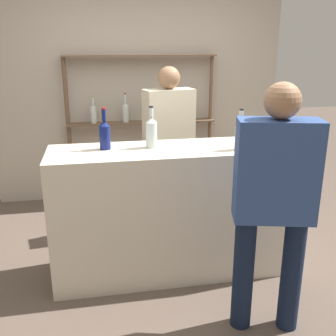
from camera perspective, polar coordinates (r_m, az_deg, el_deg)
The scene contains 10 objects.
ground_plane at distance 3.50m, azimuth -0.00°, elevation -14.39°, with size 16.00×16.00×0.00m, color brown.
bar_counter at distance 3.24m, azimuth -0.00°, elevation -6.33°, with size 1.86×0.58×1.07m, color beige.
back_wall at distance 4.85m, azimuth -4.23°, elevation 12.23°, with size 3.46×0.12×2.80m, color #B2A899.
back_shelf at distance 4.71m, azimuth -3.87°, elevation 8.81°, with size 1.76×0.18×1.73m.
counter_bottle_0 at distance 3.05m, azimuth -9.18°, elevation 4.90°, with size 0.08×0.08×0.32m.
counter_bottle_1 at distance 3.05m, azimuth 10.42°, elevation 4.81°, with size 0.08×0.08×0.32m.
counter_bottle_2 at distance 3.07m, azimuth -2.43°, elevation 5.33°, with size 0.09×0.09×0.33m.
wine_glass at distance 3.15m, azimuth 12.71°, elevation 5.04°, with size 0.07×0.07×0.15m.
server_behind_counter at distance 3.95m, azimuth 0.12°, elevation 4.49°, with size 0.53×0.32×1.65m.
customer_right at distance 2.52m, azimuth 15.14°, elevation -3.93°, with size 0.53×0.33×1.65m.
Camera 1 is at (-0.55, -2.91, 1.85)m, focal length 42.00 mm.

